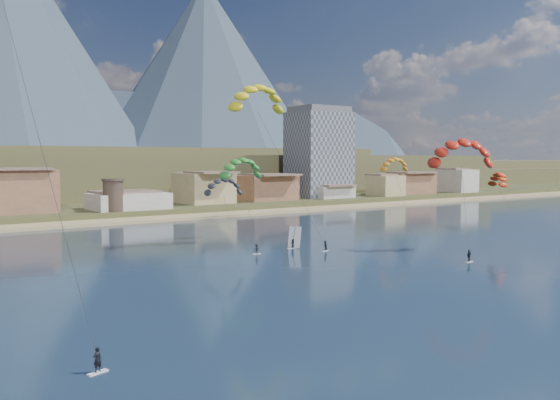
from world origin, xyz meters
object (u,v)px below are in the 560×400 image
at_px(kitesurfer_yellow, 257,95).
at_px(windsurfer, 294,241).
at_px(apartment_tower, 319,153).
at_px(watchtower, 113,195).
at_px(kitesurfer_green, 242,166).
at_px(kitesurfer_orange, 462,149).

bearing_deg(kitesurfer_yellow, windsurfer, -58.04).
distance_m(apartment_tower, kitesurfer_yellow, 106.35).
distance_m(watchtower, kitesurfer_green, 58.17).
distance_m(kitesurfer_yellow, kitesurfer_orange, 36.83).
bearing_deg(kitesurfer_orange, watchtower, 110.10).
height_order(kitesurfer_orange, kitesurfer_green, kitesurfer_orange).
distance_m(watchtower, kitesurfer_yellow, 64.51).
height_order(watchtower, kitesurfer_green, kitesurfer_green).
bearing_deg(windsurfer, kitesurfer_yellow, 121.96).
bearing_deg(kitesurfer_green, windsurfer, -61.69).
bearing_deg(kitesurfer_orange, apartment_tower, 63.73).
height_order(watchtower, kitesurfer_orange, kitesurfer_orange).
relative_size(kitesurfer_orange, windsurfer, 5.72).
distance_m(watchtower, kitesurfer_orange, 91.22).
relative_size(watchtower, windsurfer, 2.26).
xyz_separation_m(watchtower, kitesurfer_yellow, (5.05, -60.86, 20.80)).
distance_m(apartment_tower, kitesurfer_green, 104.58).
distance_m(kitesurfer_green, windsurfer, 17.02).
height_order(kitesurfer_yellow, kitesurfer_orange, kitesurfer_yellow).
relative_size(watchtower, kitesurfer_green, 0.47).
xyz_separation_m(apartment_tower, watchtower, (-80.00, -14.00, -11.45)).
height_order(apartment_tower, windsurfer, apartment_tower).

